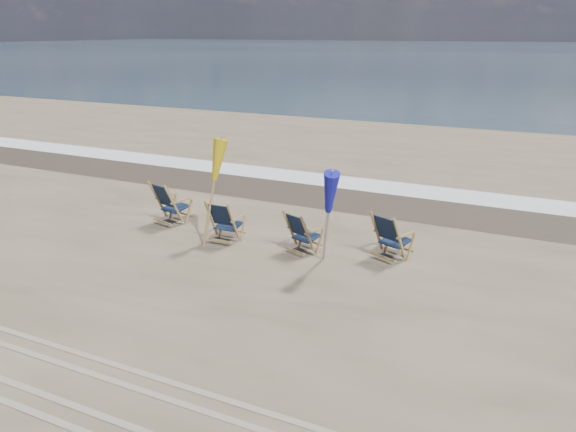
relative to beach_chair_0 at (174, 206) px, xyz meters
The scene contains 10 objects.
ocean 125.29m from the beach_chair_0, 88.55° to the left, with size 400.00×400.00×0.00m, color #314451.
surf_foam 6.41m from the beach_chair_0, 60.29° to the left, with size 200.00×1.40×0.01m, color silver.
wet_sand_strip 5.17m from the beach_chair_0, 51.97° to the left, with size 200.00×2.60×0.00m, color #42362A.
tire_tracks 6.41m from the beach_chair_0, 60.30° to the right, with size 80.00×1.30×0.01m, color gray, non-canonical shape.
beach_chair_0 is the anchor object (origin of this frame).
beach_chair_1 1.85m from the beach_chair_0, 12.13° to the right, with size 0.62×0.70×0.97m, color #121D35, non-canonical shape.
beach_chair_2 3.49m from the beach_chair_0, ahead, with size 0.58×0.66×0.91m, color #121D35, non-canonical shape.
beach_chair_3 5.21m from the beach_chair_0, ahead, with size 0.64×0.72×1.00m, color #121D35, non-canonical shape.
umbrella_yellow 1.87m from the beach_chair_0, 19.25° to the right, with size 0.30×0.30×2.25m.
umbrella_blue 4.14m from the beach_chair_0, ahead, with size 0.30×0.30×2.04m.
Camera 1 is at (4.49, -7.13, 4.33)m, focal length 35.00 mm.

